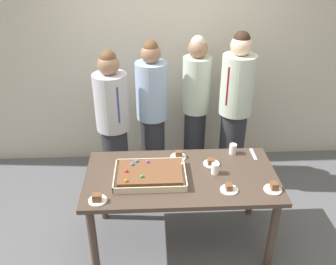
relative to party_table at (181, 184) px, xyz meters
name	(u,v)px	position (x,y,z in m)	size (l,w,h in m)	color
ground_plane	(180,239)	(0.00, 0.00, -0.66)	(12.00, 12.00, 0.00)	#5B5B60
interior_back_panel	(171,43)	(0.00, 1.60, 0.84)	(8.00, 0.12, 3.00)	beige
party_table	(181,184)	(0.00, 0.00, 0.00)	(1.68, 0.85, 0.76)	#47382D
sheet_cake	(150,174)	(-0.27, -0.02, 0.13)	(0.62, 0.44, 0.10)	beige
plated_slice_near_left	(179,156)	(0.00, 0.29, 0.11)	(0.15, 0.15, 0.07)	white
plated_slice_near_right	(229,188)	(0.38, -0.23, 0.11)	(0.15, 0.15, 0.06)	white
plated_slice_far_left	(97,199)	(-0.69, -0.32, 0.12)	(0.15, 0.15, 0.07)	white
plated_slice_far_right	(274,188)	(0.74, -0.24, 0.12)	(0.15, 0.15, 0.07)	white
plated_slice_center_front	(211,163)	(0.29, 0.16, 0.11)	(0.15, 0.15, 0.06)	white
drink_cup_nearest	(215,169)	(0.30, 0.02, 0.14)	(0.07, 0.07, 0.10)	white
drink_cup_middle	(233,149)	(0.52, 0.34, 0.14)	(0.07, 0.07, 0.10)	white
cake_server_utensil	(253,154)	(0.72, 0.31, 0.10)	(0.03, 0.20, 0.01)	silver
person_serving_front	(235,111)	(0.65, 0.91, 0.27)	(0.35, 0.35, 1.79)	#28282D
person_green_shirt_behind	(152,113)	(-0.24, 1.03, 0.21)	(0.34, 0.34, 1.68)	#28282D
person_striped_tie_right	(113,125)	(-0.65, 0.78, 0.20)	(0.35, 0.35, 1.66)	#28282D
person_far_right_suit	(196,106)	(0.25, 1.15, 0.23)	(0.31, 0.31, 1.70)	#28282D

